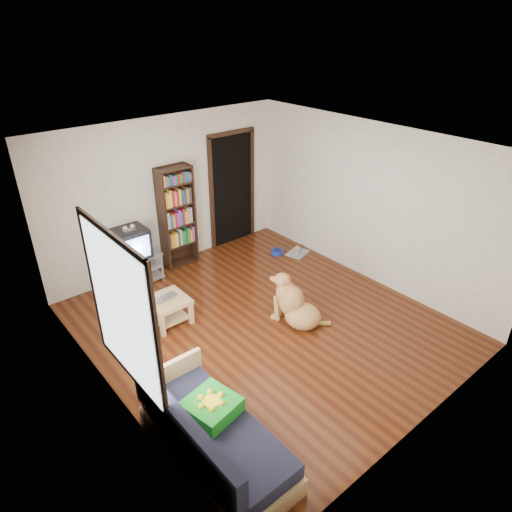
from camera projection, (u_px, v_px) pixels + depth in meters
ground at (263, 324)px, 6.67m from camera, size 5.00×5.00×0.00m
ceiling at (265, 147)px, 5.44m from camera, size 5.00×5.00×0.00m
wall_back at (168, 194)px, 7.74m from camera, size 4.50×0.00×4.50m
wall_front at (434, 334)px, 4.36m from camera, size 4.50×0.00×4.50m
wall_left at (102, 306)px, 4.78m from camera, size 0.00×5.00×5.00m
wall_right at (370, 204)px, 7.33m from camera, size 0.00×5.00×5.00m
green_cushion at (212, 407)px, 4.61m from camera, size 0.57×0.57×0.16m
laptop at (168, 299)px, 6.49m from camera, size 0.36×0.26×0.03m
dog_bowl at (277, 252)px, 8.58m from camera, size 0.22×0.22×0.08m
grey_rag at (298, 253)px, 8.59m from camera, size 0.47×0.42×0.03m
window at (121, 311)px, 4.36m from camera, size 0.03×1.46×1.70m
doorway at (232, 187)px, 8.58m from camera, size 1.03×0.05×2.19m
tv_stand at (134, 269)px, 7.55m from camera, size 0.90×0.45×0.50m
crt_tv at (129, 243)px, 7.34m from camera, size 0.55×0.52×0.58m
bookshelf at (177, 212)px, 7.81m from camera, size 0.60×0.30×1.80m
sofa at (211, 439)px, 4.55m from camera, size 0.80×1.80×0.80m
coffee_table at (168, 306)px, 6.58m from camera, size 0.55×0.55×0.40m
dog at (295, 305)px, 6.58m from camera, size 0.65×0.87×0.78m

